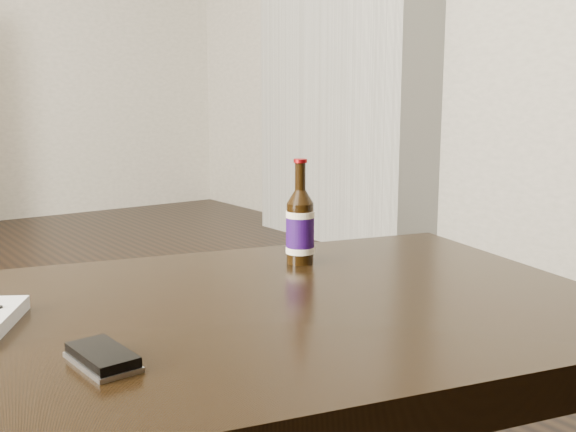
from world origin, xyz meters
TOP-DOWN VIEW (x-y plane):
  - chimney_breast at (2.35, 1.20)m, footprint 0.30×1.20m
  - coffee_table at (0.31, -0.85)m, footprint 1.47×1.08m
  - beer_bottle at (0.60, -0.69)m, footprint 0.07×0.07m
  - phone at (0.09, -0.96)m, footprint 0.06×0.11m

SIDE VIEW (x-z plane):
  - coffee_table at x=0.31m, z-range 0.18..0.68m
  - phone at x=0.09m, z-range 0.49..0.51m
  - beer_bottle at x=0.60m, z-range 0.46..0.67m
  - chimney_breast at x=2.35m, z-range 0.00..2.70m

